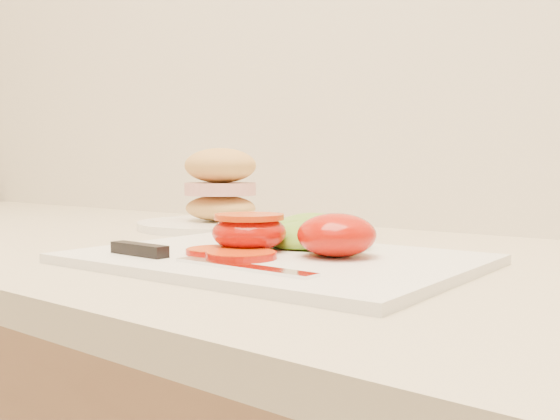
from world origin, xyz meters
The scene contains 8 objects.
cutting_board centered at (-0.64, 1.60, 0.94)m, with size 0.39×0.29×0.01m, color white.
tomato_half_dome centered at (-0.58, 1.62, 0.96)m, with size 0.08×0.08×0.04m, color red.
tomato_half_cut centered at (-0.67, 1.60, 0.96)m, with size 0.08×0.08×0.04m.
tomato_slice_0 centered at (-0.64, 1.55, 0.94)m, with size 0.07×0.07×0.01m, color #CC5614.
tomato_slice_1 centered at (-0.68, 1.56, 0.94)m, with size 0.06×0.06×0.01m, color #CC5614.
lettuce_leaf_0 centered at (-0.66, 1.68, 0.96)m, with size 0.16×0.11×0.03m, color #5B9B29.
knife centered at (-0.68, 1.50, 0.94)m, with size 0.25×0.02×0.01m.
sandwich_plate centered at (-0.94, 1.83, 0.98)m, with size 0.27×0.27×0.13m.
Camera 1 is at (-0.23, 1.10, 1.03)m, focal length 40.00 mm.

